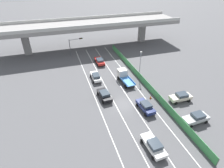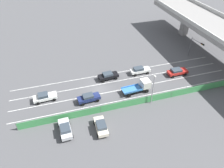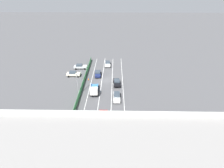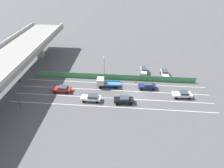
# 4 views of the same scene
# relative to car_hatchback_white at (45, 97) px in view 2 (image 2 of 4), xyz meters

# --- Properties ---
(ground_plane) EXTENTS (300.00, 300.00, 0.00)m
(ground_plane) POSITION_rel_car_hatchback_white_xyz_m (-0.25, 11.02, -0.88)
(ground_plane) COLOR #4C4C4F
(lane_line_left_edge) EXTENTS (0.14, 47.90, 0.01)m
(lane_line_left_edge) POSITION_rel_car_hatchback_white_xyz_m (-5.05, 16.97, -0.87)
(lane_line_left_edge) COLOR silver
(lane_line_left_edge) RESTS_ON ground
(lane_line_mid_left) EXTENTS (0.14, 47.90, 0.01)m
(lane_line_mid_left) POSITION_rel_car_hatchback_white_xyz_m (-1.85, 16.97, -0.87)
(lane_line_mid_left) COLOR silver
(lane_line_mid_left) RESTS_ON ground
(lane_line_mid_right) EXTENTS (0.14, 47.90, 0.01)m
(lane_line_mid_right) POSITION_rel_car_hatchback_white_xyz_m (1.35, 16.97, -0.87)
(lane_line_mid_right) COLOR silver
(lane_line_mid_right) RESTS_ON ground
(lane_line_right_edge) EXTENTS (0.14, 47.90, 0.01)m
(lane_line_right_edge) POSITION_rel_car_hatchback_white_xyz_m (4.55, 16.97, -0.87)
(lane_line_right_edge) COLOR silver
(lane_line_right_edge) RESTS_ON ground
(green_fence) EXTENTS (0.10, 44.00, 1.56)m
(green_fence) POSITION_rel_car_hatchback_white_xyz_m (6.61, 16.97, -0.10)
(green_fence) COLOR #3D8E4C
(green_fence) RESTS_ON ground
(car_hatchback_white) EXTENTS (2.27, 4.66, 1.59)m
(car_hatchback_white) POSITION_rel_car_hatchback_white_xyz_m (0.00, 0.00, 0.00)
(car_hatchback_white) COLOR silver
(car_hatchback_white) RESTS_ON ground
(car_sedan_navy) EXTENTS (2.22, 4.56, 1.61)m
(car_sedan_navy) POSITION_rel_car_hatchback_white_xyz_m (2.87, 8.22, 0.03)
(car_sedan_navy) COLOR navy
(car_sedan_navy) RESTS_ON ground
(car_sedan_red) EXTENTS (2.10, 4.68, 1.55)m
(car_sedan_red) POSITION_rel_car_hatchback_white_xyz_m (-0.20, 29.58, 0.00)
(car_sedan_red) COLOR red
(car_sedan_red) RESTS_ON ground
(car_sedan_black) EXTENTS (2.32, 4.64, 1.57)m
(car_sedan_black) POSITION_rel_car_hatchback_white_xyz_m (-3.27, 13.98, 0.01)
(car_sedan_black) COLOR black
(car_sedan_black) RESTS_ON ground
(car_sedan_white) EXTENTS (1.94, 4.61, 1.63)m
(car_sedan_white) POSITION_rel_car_hatchback_white_xyz_m (-3.22, 21.58, 0.03)
(car_sedan_white) COLOR white
(car_sedan_white) RESTS_ON ground
(flatbed_truck_blue) EXTENTS (2.56, 5.99, 2.45)m
(flatbed_truck_blue) POSITION_rel_car_hatchback_white_xyz_m (2.85, 19.27, 0.39)
(flatbed_truck_blue) COLOR black
(flatbed_truck_blue) RESTS_ON ground
(parked_wagon_silver) EXTENTS (4.57, 2.12, 1.68)m
(parked_wagon_silver) POSITION_rel_car_hatchback_white_xyz_m (9.52, 2.79, 0.05)
(parked_wagon_silver) COLOR #B2B5B7
(parked_wagon_silver) RESTS_ON ground
(parked_sedan_cream) EXTENTS (4.33, 2.06, 1.68)m
(parked_sedan_cream) POSITION_rel_car_hatchback_white_xyz_m (10.71, 8.64, 0.06)
(parked_sedan_cream) COLOR beige
(parked_sedan_cream) RESTS_ON ground
(traffic_light) EXTENTS (4.03, 0.96, 5.21)m
(traffic_light) POSITION_rel_car_hatchback_white_xyz_m (-5.59, 37.24, 2.87)
(traffic_light) COLOR #47474C
(traffic_light) RESTS_ON ground
(street_lamp) EXTENTS (0.60, 0.36, 6.56)m
(street_lamp) POSITION_rel_car_hatchback_white_xyz_m (6.99, 19.71, 3.15)
(street_lamp) COLOR gray
(street_lamp) RESTS_ON ground
(traffic_cone) EXTENTS (0.47, 0.47, 0.72)m
(traffic_cone) POSITION_rel_car_hatchback_white_xyz_m (5.52, 11.10, -0.54)
(traffic_cone) COLOR orange
(traffic_cone) RESTS_ON ground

